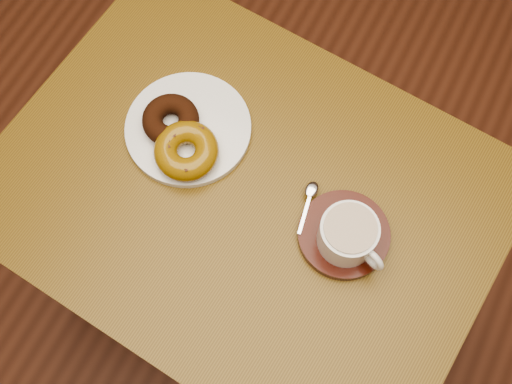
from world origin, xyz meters
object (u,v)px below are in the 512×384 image
at_px(donut_plate, 188,128).
at_px(coffee_cup, 349,235).
at_px(saucer, 344,235).
at_px(cafe_table, 246,216).

xyz_separation_m(donut_plate, coffee_cup, (0.32, -0.06, 0.04)).
relative_size(donut_plate, coffee_cup, 1.85).
bearing_deg(coffee_cup, saucer, 147.57).
relative_size(cafe_table, saucer, 5.94).
relative_size(donut_plate, saucer, 1.46).
bearing_deg(coffee_cup, donut_plate, -169.50).
xyz_separation_m(cafe_table, donut_plate, (-0.14, 0.06, 0.13)).
xyz_separation_m(cafe_table, coffee_cup, (0.18, -0.01, 0.17)).
bearing_deg(donut_plate, saucer, -9.61).
bearing_deg(saucer, donut_plate, 170.39).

